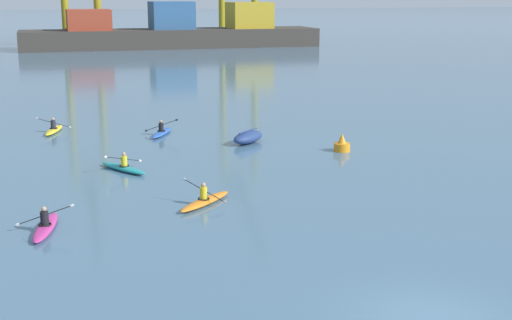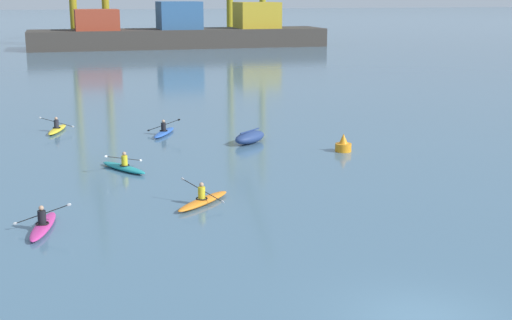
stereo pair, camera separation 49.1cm
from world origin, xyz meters
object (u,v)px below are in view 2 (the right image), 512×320
(capsized_dinghy, at_px, (250,137))
(kayak_magenta, at_px, (43,225))
(kayak_blue, at_px, (164,132))
(container_barge, at_px, (181,32))
(kayak_yellow, at_px, (57,129))
(kayak_teal, at_px, (124,167))
(channel_buoy, at_px, (343,145))
(kayak_orange, at_px, (203,200))

(capsized_dinghy, relative_size, kayak_magenta, 0.77)
(kayak_blue, relative_size, kayak_magenta, 0.96)
(container_barge, distance_m, kayak_yellow, 72.66)
(kayak_blue, bearing_deg, kayak_magenta, -112.58)
(container_barge, bearing_deg, kayak_yellow, -106.07)
(kayak_teal, bearing_deg, capsized_dinghy, 30.88)
(capsized_dinghy, relative_size, kayak_teal, 0.82)
(channel_buoy, distance_m, kayak_teal, 12.14)
(kayak_magenta, bearing_deg, kayak_yellow, 88.13)
(container_barge, height_order, kayak_orange, container_barge)
(kayak_teal, bearing_deg, container_barge, 78.15)
(capsized_dinghy, distance_m, kayak_yellow, 12.72)
(channel_buoy, xyz_separation_m, kayak_orange, (-9.48, -7.80, -0.19))
(container_barge, xyz_separation_m, kayak_magenta, (-20.75, -89.45, -2.27))
(channel_buoy, bearing_deg, container_barge, 86.47)
(container_barge, distance_m, channel_buoy, 80.24)
(container_barge, distance_m, kayak_magenta, 91.86)
(kayak_orange, bearing_deg, kayak_blue, 87.50)
(kayak_orange, relative_size, kayak_yellow, 0.84)
(container_barge, bearing_deg, channel_buoy, -93.53)
(capsized_dinghy, relative_size, kayak_blue, 0.81)
(kayak_yellow, bearing_deg, kayak_teal, -74.78)
(kayak_magenta, height_order, kayak_yellow, kayak_magenta)
(channel_buoy, relative_size, kayak_teal, 0.31)
(capsized_dinghy, bearing_deg, kayak_teal, -149.12)
(kayak_blue, bearing_deg, container_barge, 79.28)
(kayak_yellow, bearing_deg, kayak_orange, -72.52)
(kayak_teal, bearing_deg, channel_buoy, 5.09)
(channel_buoy, bearing_deg, kayak_magenta, -149.28)
(capsized_dinghy, distance_m, kayak_magenta, 17.25)
(kayak_orange, distance_m, kayak_yellow, 18.95)
(channel_buoy, xyz_separation_m, kayak_teal, (-12.09, -1.08, -0.19))
(channel_buoy, xyz_separation_m, kayak_magenta, (-15.81, -9.40, -0.19))
(capsized_dinghy, relative_size, channel_buoy, 2.67)
(channel_buoy, xyz_separation_m, kayak_blue, (-8.81, 7.44, -0.19))
(kayak_orange, height_order, kayak_yellow, kayak_orange)
(kayak_orange, bearing_deg, kayak_yellow, 107.48)
(container_barge, bearing_deg, kayak_orange, -99.32)
(kayak_magenta, height_order, kayak_teal, kayak_magenta)
(channel_buoy, height_order, kayak_yellow, channel_buoy)
(kayak_teal, bearing_deg, kayak_magenta, -114.14)
(kayak_yellow, bearing_deg, kayak_blue, -23.96)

